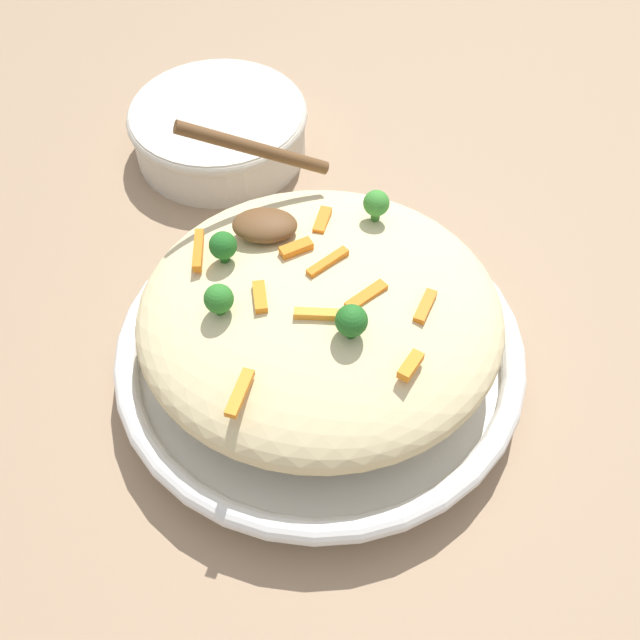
# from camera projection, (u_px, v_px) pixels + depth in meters

# --- Properties ---
(ground_plane) EXTENTS (2.40, 2.40, 0.00)m
(ground_plane) POSITION_uv_depth(u_px,v_px,m) (320.00, 371.00, 0.71)
(ground_plane) COLOR #9E7F60
(serving_bowl) EXTENTS (0.37, 0.37, 0.05)m
(serving_bowl) POSITION_uv_depth(u_px,v_px,m) (320.00, 354.00, 0.69)
(serving_bowl) COLOR white
(serving_bowl) RESTS_ON ground_plane
(pasta_mound) EXTENTS (0.31, 0.30, 0.09)m
(pasta_mound) POSITION_uv_depth(u_px,v_px,m) (320.00, 315.00, 0.64)
(pasta_mound) COLOR beige
(pasta_mound) RESTS_ON serving_bowl
(carrot_piece_0) EXTENTS (0.01, 0.03, 0.01)m
(carrot_piece_0) POSITION_uv_depth(u_px,v_px,m) (260.00, 297.00, 0.60)
(carrot_piece_0) COLOR orange
(carrot_piece_0) RESTS_ON pasta_mound
(carrot_piece_1) EXTENTS (0.04, 0.01, 0.01)m
(carrot_piece_1) POSITION_uv_depth(u_px,v_px,m) (319.00, 315.00, 0.59)
(carrot_piece_1) COLOR orange
(carrot_piece_1) RESTS_ON pasta_mound
(carrot_piece_2) EXTENTS (0.02, 0.04, 0.01)m
(carrot_piece_2) POSITION_uv_depth(u_px,v_px,m) (240.00, 393.00, 0.55)
(carrot_piece_2) COLOR orange
(carrot_piece_2) RESTS_ON pasta_mound
(carrot_piece_3) EXTENTS (0.04, 0.03, 0.01)m
(carrot_piece_3) POSITION_uv_depth(u_px,v_px,m) (328.00, 263.00, 0.62)
(carrot_piece_3) COLOR orange
(carrot_piece_3) RESTS_ON pasta_mound
(carrot_piece_4) EXTENTS (0.02, 0.03, 0.01)m
(carrot_piece_4) POSITION_uv_depth(u_px,v_px,m) (425.00, 306.00, 0.60)
(carrot_piece_4) COLOR orange
(carrot_piece_4) RESTS_ON pasta_mound
(carrot_piece_5) EXTENTS (0.02, 0.03, 0.01)m
(carrot_piece_5) POSITION_uv_depth(u_px,v_px,m) (328.00, 221.00, 0.65)
(carrot_piece_5) COLOR orange
(carrot_piece_5) RESTS_ON pasta_mound
(carrot_piece_6) EXTENTS (0.02, 0.03, 0.01)m
(carrot_piece_6) POSITION_uv_depth(u_px,v_px,m) (411.00, 365.00, 0.56)
(carrot_piece_6) COLOR orange
(carrot_piece_6) RESTS_ON pasta_mound
(carrot_piece_7) EXTENTS (0.01, 0.04, 0.01)m
(carrot_piece_7) POSITION_uv_depth(u_px,v_px,m) (198.00, 250.00, 0.63)
(carrot_piece_7) COLOR orange
(carrot_piece_7) RESTS_ON pasta_mound
(carrot_piece_8) EXTENTS (0.03, 0.02, 0.01)m
(carrot_piece_8) POSITION_uv_depth(u_px,v_px,m) (296.00, 248.00, 0.63)
(carrot_piece_8) COLOR orange
(carrot_piece_8) RESTS_ON pasta_mound
(carrot_piece_9) EXTENTS (0.04, 0.03, 0.01)m
(carrot_piece_9) POSITION_uv_depth(u_px,v_px,m) (366.00, 296.00, 0.60)
(carrot_piece_9) COLOR orange
(carrot_piece_9) RESTS_ON pasta_mound
(broccoli_floret_0) EXTENTS (0.02, 0.02, 0.03)m
(broccoli_floret_0) POSITION_uv_depth(u_px,v_px,m) (219.00, 299.00, 0.59)
(broccoli_floret_0) COLOR #296820
(broccoli_floret_0) RESTS_ON pasta_mound
(broccoli_floret_1) EXTENTS (0.02, 0.02, 0.03)m
(broccoli_floret_1) POSITION_uv_depth(u_px,v_px,m) (223.00, 246.00, 0.62)
(broccoli_floret_1) COLOR #205B1C
(broccoli_floret_1) RESTS_ON pasta_mound
(broccoli_floret_2) EXTENTS (0.02, 0.02, 0.03)m
(broccoli_floret_2) POSITION_uv_depth(u_px,v_px,m) (376.00, 204.00, 0.65)
(broccoli_floret_2) COLOR #377928
(broccoli_floret_2) RESTS_ON pasta_mound
(broccoli_floret_3) EXTENTS (0.03, 0.03, 0.03)m
(broccoli_floret_3) POSITION_uv_depth(u_px,v_px,m) (351.00, 321.00, 0.57)
(broccoli_floret_3) COLOR #205B1C
(broccoli_floret_3) RESTS_ON pasta_mound
(serving_spoon) EXTENTS (0.13, 0.10, 0.08)m
(serving_spoon) POSITION_uv_depth(u_px,v_px,m) (261.00, 199.00, 0.65)
(serving_spoon) COLOR brown
(serving_spoon) RESTS_ON pasta_mound
(companion_bowl) EXTENTS (0.21, 0.21, 0.06)m
(companion_bowl) POSITION_uv_depth(u_px,v_px,m) (219.00, 127.00, 0.88)
(companion_bowl) COLOR beige
(companion_bowl) RESTS_ON ground_plane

